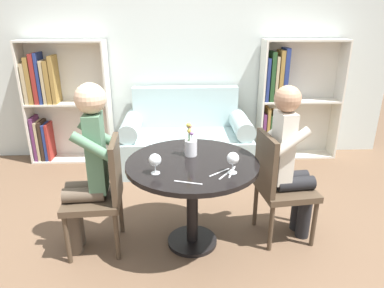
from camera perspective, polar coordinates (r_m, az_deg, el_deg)
The scene contains 17 objects.
ground_plane at distance 2.91m, azimuth 0.05°, elevation -16.05°, with size 16.00×16.00×0.00m, color brown.
back_wall at distance 4.34m, azimuth -1.22°, elevation 15.50°, with size 5.20×0.05×2.70m.
round_table at distance 2.60m, azimuth 0.05°, elevation -5.60°, with size 0.99×0.99×0.72m.
couch at distance 4.15m, azimuth -0.96°, elevation 0.52°, with size 1.51×0.80×0.92m.
bookshelf_left at distance 4.52m, azimuth -21.60°, elevation 6.62°, with size 1.00×0.28×1.48m.
bookshelf_right at distance 4.50m, azimuth 15.59°, elevation 7.07°, with size 1.00×0.28×1.48m.
chair_left at distance 2.70m, azimuth -14.78°, elevation -7.55°, with size 0.44×0.44×0.90m.
chair_right at distance 2.82m, azimuth 14.16°, elevation -6.25°, with size 0.47×0.47×0.90m.
person_left at distance 2.62m, azimuth -17.02°, elevation -3.38°, with size 0.43×0.36×1.32m.
person_right at distance 2.79m, azimuth 16.10°, elevation -2.77°, with size 0.44×0.37×1.27m.
wine_glass_left at distance 2.34m, azimuth -6.18°, elevation -2.76°, with size 0.09×0.09×0.14m.
wine_glass_right at distance 2.34m, azimuth 6.84°, elevation -2.49°, with size 0.08×0.08×0.15m.
flower_vase at distance 2.63m, azimuth -0.24°, elevation -0.07°, with size 0.10×0.10×0.27m.
knife_left_setting at distance 2.40m, azimuth 6.70°, elevation -4.63°, with size 0.08×0.18×0.00m.
fork_left_setting at distance 2.38m, azimuth 4.59°, elevation -4.73°, with size 0.16×0.13×0.00m.
knife_right_setting at distance 2.36m, azimuth 5.67°, elevation -5.01°, with size 0.12×0.16×0.00m.
fork_right_setting at distance 2.24m, azimuth -0.63°, elevation -6.43°, with size 0.18×0.07×0.00m.
Camera 1 is at (-0.11, -2.33, 1.74)m, focal length 32.00 mm.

